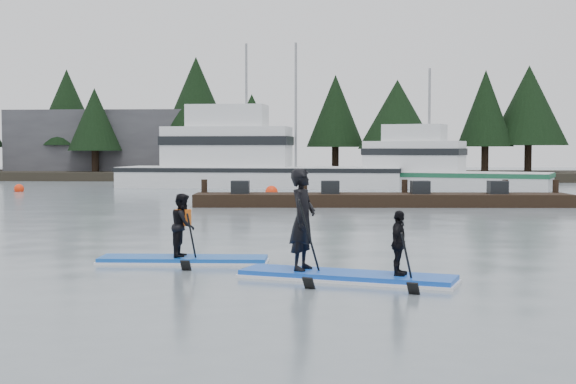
# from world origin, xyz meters

# --- Properties ---
(ground) EXTENTS (160.00, 160.00, 0.00)m
(ground) POSITION_xyz_m (0.00, 0.00, 0.00)
(ground) COLOR slate
(ground) RESTS_ON ground
(far_shore) EXTENTS (70.00, 8.00, 0.60)m
(far_shore) POSITION_xyz_m (0.00, 42.00, 0.30)
(far_shore) COLOR #2D281E
(far_shore) RESTS_ON ground
(treeline) EXTENTS (60.00, 4.00, 8.00)m
(treeline) POSITION_xyz_m (0.00, 42.00, 0.00)
(treeline) COLOR black
(treeline) RESTS_ON ground
(waterfront_building) EXTENTS (18.00, 6.00, 5.00)m
(waterfront_building) POSITION_xyz_m (-14.00, 44.00, 2.50)
(waterfront_building) COLOR #4C4C51
(waterfront_building) RESTS_ON ground
(fishing_boat_large) EXTENTS (16.21, 5.50, 9.19)m
(fishing_boat_large) POSITION_xyz_m (-3.84, 31.03, 0.68)
(fishing_boat_large) COLOR silver
(fishing_boat_large) RESTS_ON ground
(fishing_boat_medium) EXTENTS (12.38, 7.16, 7.45)m
(fishing_boat_medium) POSITION_xyz_m (6.45, 30.18, 0.51)
(fishing_boat_medium) COLOR silver
(fishing_boat_medium) RESTS_ON ground
(floating_dock) EXTENTS (14.60, 2.77, 0.48)m
(floating_dock) POSITION_xyz_m (2.93, 16.31, 0.24)
(floating_dock) COLOR black
(floating_dock) RESTS_ON ground
(buoy_c) EXTENTS (0.53, 0.53, 0.53)m
(buoy_c) POSITION_xyz_m (12.07, 27.93, 0.00)
(buoy_c) COLOR #F62F0C
(buoy_c) RESTS_ON ground
(buoy_b) EXTENTS (0.60, 0.60, 0.60)m
(buoy_b) POSITION_xyz_m (-1.96, 22.91, 0.00)
(buoy_b) COLOR #F62F0C
(buoy_b) RESTS_ON ground
(buoy_a) EXTENTS (0.51, 0.51, 0.51)m
(buoy_a) POSITION_xyz_m (-15.32, 25.40, 0.00)
(buoy_a) COLOR #F62F0C
(buoy_a) RESTS_ON ground
(paddleboard_solo) EXTENTS (3.29, 1.10, 1.83)m
(paddleboard_solo) POSITION_xyz_m (-1.68, 0.52, 0.43)
(paddleboard_solo) COLOR blue
(paddleboard_solo) RESTS_ON ground
(paddleboard_duo) EXTENTS (3.78, 1.91, 2.41)m
(paddleboard_duo) POSITION_xyz_m (1.32, -1.26, 0.59)
(paddleboard_duo) COLOR blue
(paddleboard_duo) RESTS_ON ground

